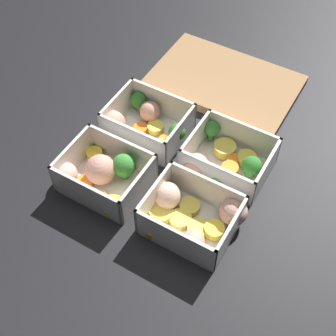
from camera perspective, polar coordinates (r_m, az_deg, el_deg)
ground_plane at (r=0.79m, az=0.00°, el=-0.96°), size 4.00×4.00×0.00m
container_near_left at (r=0.77m, az=-8.09°, el=-0.67°), size 0.15×0.11×0.06m
container_near_right at (r=0.72m, az=3.11°, el=-5.77°), size 0.16×0.13×0.06m
container_far_left at (r=0.84m, az=-3.02°, el=5.42°), size 0.15×0.12×0.06m
container_far_right at (r=0.79m, az=6.78°, el=0.98°), size 0.14×0.13×0.06m
cutting_board at (r=0.95m, az=6.91°, el=10.34°), size 0.28×0.18×0.02m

